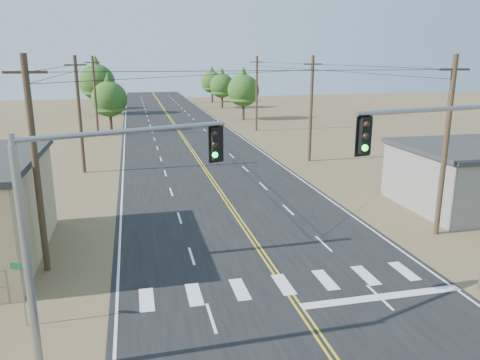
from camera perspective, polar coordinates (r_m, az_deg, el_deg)
name	(u,v)px	position (r m, az deg, el deg)	size (l,w,h in m)	color
road	(206,171)	(41.66, -4.15, 1.08)	(15.00, 200.00, 0.02)	black
utility_pole_left_near	(36,165)	(22.93, -23.64, 1.65)	(1.80, 0.30, 10.00)	#4C3826
utility_pole_left_mid	(80,114)	(42.51, -18.97, 7.60)	(1.80, 0.30, 10.00)	#4C3826
utility_pole_left_far	(95,96)	(62.35, -17.23, 9.77)	(1.80, 0.30, 10.00)	#4C3826
utility_pole_right_near	(446,146)	(28.01, 23.78, 3.82)	(1.80, 0.30, 10.00)	#4C3826
utility_pole_right_mid	(311,108)	(45.45, 8.66, 8.64)	(1.80, 0.30, 10.00)	#4C3826
utility_pole_right_far	(257,93)	(64.39, 2.04, 10.55)	(1.80, 0.30, 10.00)	#4C3826
signal_mast_left	(91,206)	(15.40, -17.69, -3.07)	(6.61, 2.41, 7.77)	gray
signal_mast_right	(460,171)	(19.88, 25.25, 1.05)	(7.15, 1.66, 8.23)	gray
street_sign	(22,284)	(19.42, -25.07, -11.45)	(0.70, 0.34, 2.55)	gray
tree_left_near	(109,95)	(66.21, -15.68, 9.90)	(4.75, 4.75, 7.92)	#3F2D1E
tree_left_mid	(97,78)	(86.74, -17.07, 11.75)	(6.13, 6.13, 10.21)	#3F2D1E
tree_left_far	(96,89)	(96.29, -17.17, 10.61)	(3.88, 3.88, 6.47)	#3F2D1E
tree_right_near	(243,87)	(76.14, 0.41, 11.25)	(5.08, 5.08, 8.47)	#3F2D1E
tree_right_mid	(222,83)	(94.05, -2.22, 11.71)	(4.77, 4.77, 7.95)	#3F2D1E
tree_right_far	(212,80)	(106.88, -3.44, 12.09)	(4.82, 4.82, 8.03)	#3F2D1E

